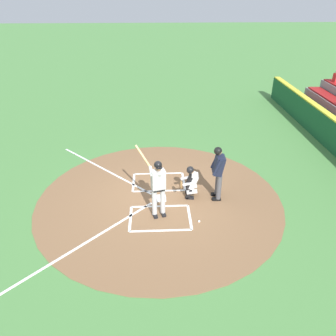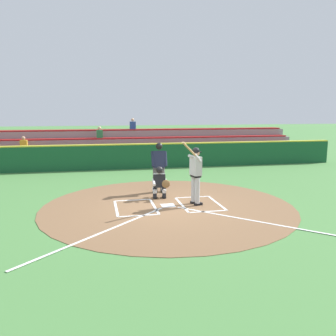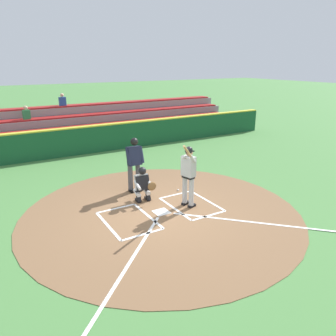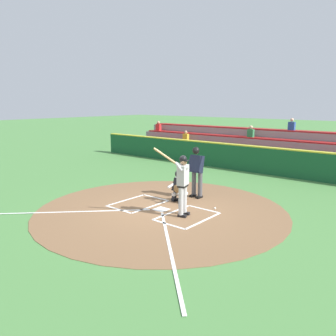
{
  "view_description": "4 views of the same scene",
  "coord_description": "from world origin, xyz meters",
  "px_view_note": "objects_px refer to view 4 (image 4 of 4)",
  "views": [
    {
      "loc": [
        -9.05,
        0.13,
        6.17
      ],
      "look_at": [
        -0.22,
        -0.28,
        1.28
      ],
      "focal_mm": 35.18,
      "sensor_mm": 36.0,
      "label": 1
    },
    {
      "loc": [
        2.17,
        10.6,
        3.03
      ],
      "look_at": [
        -0.27,
        -1.33,
        1.01
      ],
      "focal_mm": 37.23,
      "sensor_mm": 36.0,
      "label": 2
    },
    {
      "loc": [
        4.27,
        7.57,
        4.2
      ],
      "look_at": [
        -0.35,
        -0.21,
        1.25
      ],
      "focal_mm": 35.04,
      "sensor_mm": 36.0,
      "label": 3
    },
    {
      "loc": [
        -6.87,
        7.86,
        3.42
      ],
      "look_at": [
        0.52,
        -0.96,
        1.17
      ],
      "focal_mm": 36.09,
      "sensor_mm": 36.0,
      "label": 4
    }
  ],
  "objects_px": {
    "batter": "(182,181)",
    "catcher": "(179,186)",
    "baseball": "(215,208)",
    "plate_umpire": "(197,169)"
  },
  "relations": [
    {
      "from": "batter",
      "to": "catcher",
      "type": "xyz_separation_m",
      "value": [
        0.98,
        -1.07,
        -0.51
      ]
    },
    {
      "from": "batter",
      "to": "baseball",
      "type": "height_order",
      "value": "batter"
    },
    {
      "from": "plate_umpire",
      "to": "catcher",
      "type": "bearing_deg",
      "value": 81.61
    },
    {
      "from": "plate_umpire",
      "to": "baseball",
      "type": "bearing_deg",
      "value": 150.06
    },
    {
      "from": "catcher",
      "to": "baseball",
      "type": "bearing_deg",
      "value": -174.55
    },
    {
      "from": "batter",
      "to": "catcher",
      "type": "bearing_deg",
      "value": -47.71
    },
    {
      "from": "batter",
      "to": "plate_umpire",
      "type": "xyz_separation_m",
      "value": [
        0.85,
        -1.93,
        -0.02
      ]
    },
    {
      "from": "batter",
      "to": "baseball",
      "type": "distance_m",
      "value": 1.66
    },
    {
      "from": "catcher",
      "to": "baseball",
      "type": "height_order",
      "value": "catcher"
    },
    {
      "from": "plate_umpire",
      "to": "baseball",
      "type": "height_order",
      "value": "plate_umpire"
    }
  ]
}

